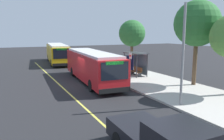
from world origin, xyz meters
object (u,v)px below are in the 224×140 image
(transit_bus_second, at_px, (57,53))
(route_sign_post, at_px, (130,63))
(waiting_bench, at_px, (137,71))
(pedestrian_commuter, at_px, (113,65))
(transit_bus_main, at_px, (92,65))

(transit_bus_second, relative_size, route_sign_post, 4.37)
(waiting_bench, relative_size, pedestrian_commuter, 0.95)
(pedestrian_commuter, bearing_deg, waiting_bench, 41.66)
(waiting_bench, xyz_separation_m, pedestrian_commuter, (-2.09, -1.86, 0.48))
(transit_bus_second, xyz_separation_m, pedestrian_commuter, (13.16, 3.30, -0.50))
(route_sign_post, xyz_separation_m, pedestrian_commuter, (-4.62, 0.43, -0.84))
(pedestrian_commuter, bearing_deg, transit_bus_main, -56.98)
(transit_bus_second, xyz_separation_m, waiting_bench, (15.25, 5.16, -0.99))
(pedestrian_commuter, bearing_deg, transit_bus_second, -165.92)
(pedestrian_commuter, bearing_deg, route_sign_post, -5.26)
(transit_bus_second, bearing_deg, route_sign_post, 9.18)
(transit_bus_second, distance_m, route_sign_post, 18.01)
(transit_bus_main, relative_size, pedestrian_commuter, 7.00)
(transit_bus_main, height_order, pedestrian_commuter, transit_bus_main)
(waiting_bench, distance_m, route_sign_post, 3.66)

